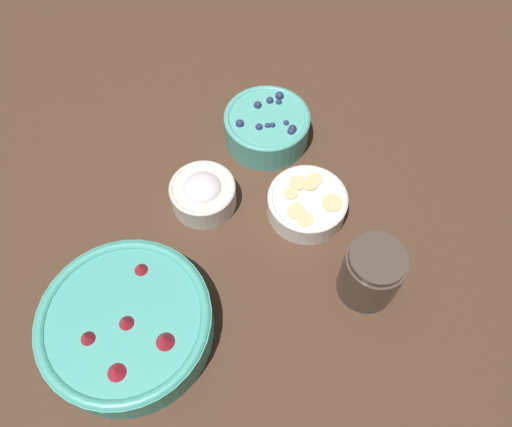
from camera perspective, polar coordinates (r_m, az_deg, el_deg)
name	(u,v)px	position (r m, az deg, el deg)	size (l,w,h in m)	color
ground_plane	(257,208)	(0.86, 0.07, 0.65)	(4.00, 4.00, 0.00)	#4C3323
bowl_strawberries	(126,323)	(0.76, -14.59, -12.05)	(0.25, 0.25, 0.08)	#47AD9E
bowl_blueberries	(267,125)	(0.92, 1.25, 10.03)	(0.15, 0.15, 0.07)	#56B7A8
bowl_bananas	(307,203)	(0.84, 5.86, 1.23)	(0.13, 0.13, 0.05)	white
bowl_cream	(203,193)	(0.84, -6.08, 2.38)	(0.11, 0.11, 0.06)	silver
jar_chocolate	(371,274)	(0.77, 12.98, -6.74)	(0.09, 0.09, 0.11)	#4C3D33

